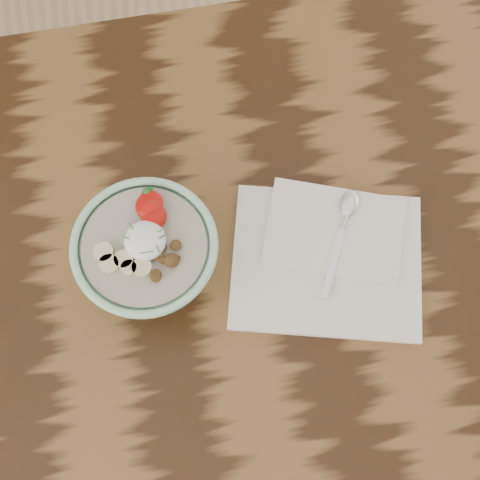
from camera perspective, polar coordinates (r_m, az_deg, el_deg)
The scene contains 4 objects.
table at distance 102.35cm, azimuth -6.34°, elevation -5.24°, with size 160.00×90.00×75.00cm.
breakfast_bowl at distance 88.13cm, azimuth -7.86°, elevation -1.22°, with size 18.76×18.76×12.58cm.
napkin at distance 94.08cm, azimuth 7.53°, elevation -1.30°, with size 30.61×27.01×1.61cm.
spoon at distance 94.90cm, azimuth 8.99°, elevation 1.87°, with size 9.15×15.39×0.86cm.
Camera 1 is at (6.74, -25.89, 164.50)cm, focal length 50.00 mm.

